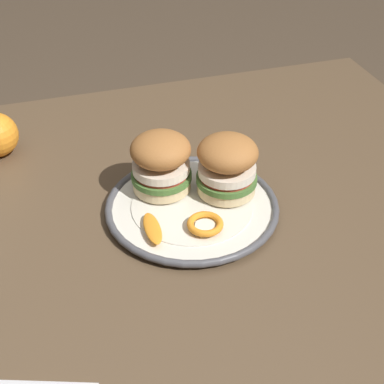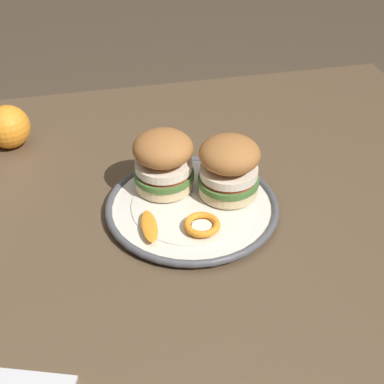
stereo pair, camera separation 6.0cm
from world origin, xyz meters
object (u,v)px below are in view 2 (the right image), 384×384
object	(u,v)px
sandwich_half_right	(229,166)
whole_orange	(8,127)
sandwich_half_left	(163,160)
dining_table	(158,259)
dinner_plate	(192,207)

from	to	relation	value
sandwich_half_right	whole_orange	distance (m)	0.44
sandwich_half_left	sandwich_half_right	world-z (taller)	same
dining_table	sandwich_half_left	size ratio (longest dim) A/B	9.55
dinner_plate	sandwich_half_left	distance (m)	0.09
dinner_plate	sandwich_half_left	size ratio (longest dim) A/B	2.21
sandwich_half_right	dining_table	bearing A→B (deg)	2.80
sandwich_half_right	dinner_plate	bearing A→B (deg)	14.86
sandwich_half_left	whole_orange	size ratio (longest dim) A/B	1.56
dining_table	sandwich_half_right	size ratio (longest dim) A/B	10.33
dining_table	whole_orange	bearing A→B (deg)	-47.96
dining_table	sandwich_half_left	bearing A→B (deg)	-116.81
dining_table	sandwich_half_right	world-z (taller)	sandwich_half_right
whole_orange	dining_table	bearing A→B (deg)	132.04
dinner_plate	sandwich_half_right	distance (m)	0.09
dinner_plate	whole_orange	world-z (taller)	whole_orange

